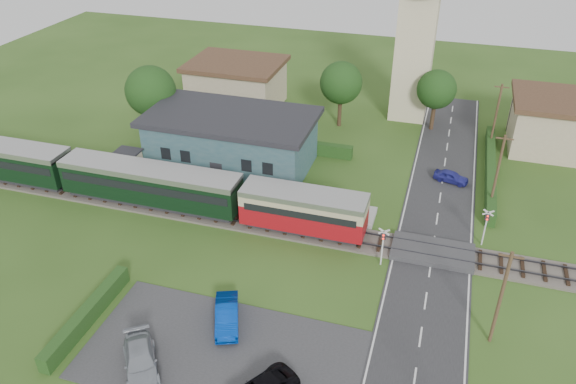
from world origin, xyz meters
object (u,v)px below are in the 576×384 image
(house_west, at_px, (237,84))
(pedestrian_far, at_px, (169,171))
(house_east, at_px, (554,123))
(crossing_signal_near, at_px, (383,241))
(car_park_silver, at_px, (141,361))
(car_park_blue, at_px, (227,315))
(car_on_road, at_px, (451,177))
(equipment_hut, at_px, (128,164))
(church_tower, at_px, (417,28))
(crossing_signal_far, at_px, (486,222))
(station_building, at_px, (232,140))
(pedestrian_near, at_px, (265,189))
(train, at_px, (118,178))

(house_west, bearing_deg, pedestrian_far, -87.16)
(house_west, relative_size, house_east, 1.23)
(crossing_signal_near, height_order, car_park_silver, crossing_signal_near)
(car_park_blue, bearing_deg, crossing_signal_near, 24.96)
(car_park_blue, bearing_deg, car_on_road, 39.22)
(equipment_hut, distance_m, church_tower, 33.48)
(house_west, height_order, crossing_signal_far, house_west)
(church_tower, relative_size, house_east, 2.00)
(house_east, xyz_separation_m, pedestrian_far, (-34.04, -18.40, -1.38))
(car_park_silver, bearing_deg, crossing_signal_near, 14.55)
(station_building, height_order, crossing_signal_near, station_building)
(crossing_signal_near, distance_m, pedestrian_far, 21.31)
(pedestrian_near, xyz_separation_m, pedestrian_far, (-9.41, 0.33, 0.08))
(station_building, relative_size, crossing_signal_near, 4.88)
(pedestrian_far, bearing_deg, train, 152.83)
(station_building, relative_size, church_tower, 0.91)
(crossing_signal_far, distance_m, car_park_blue, 21.09)
(pedestrian_far, bearing_deg, pedestrian_near, -79.23)
(house_east, distance_m, crossing_signal_far, 20.64)
(station_building, xyz_separation_m, pedestrian_far, (-4.04, -5.39, -1.27))
(car_on_road, xyz_separation_m, car_park_silver, (-16.36, -28.16, 0.16))
(station_building, height_order, house_west, house_west)
(car_park_blue, bearing_deg, pedestrian_near, 77.70)
(house_east, relative_size, car_park_blue, 2.11)
(house_west, height_order, pedestrian_far, house_west)
(house_west, xyz_separation_m, house_east, (35.00, -1.00, 0.00))
(crossing_signal_near, bearing_deg, car_park_silver, -130.50)
(church_tower, bearing_deg, station_building, -131.41)
(house_west, distance_m, pedestrian_near, 22.33)
(house_west, xyz_separation_m, car_park_blue, (12.79, -34.50, -2.02))
(car_on_road, distance_m, car_park_silver, 32.57)
(crossing_signal_near, xyz_separation_m, pedestrian_far, (-20.44, 6.01, -0.72))
(station_building, xyz_separation_m, car_park_blue, (7.79, -20.49, -1.93))
(pedestrian_near, height_order, pedestrian_far, pedestrian_far)
(house_east, bearing_deg, church_tower, 165.07)
(car_park_silver, relative_size, pedestrian_near, 2.62)
(house_west, bearing_deg, car_park_silver, -76.66)
(church_tower, relative_size, crossing_signal_far, 5.37)
(equipment_hut, relative_size, train, 0.06)
(equipment_hut, distance_m, house_east, 42.41)
(train, xyz_separation_m, car_park_silver, (11.42, -16.50, -1.42))
(pedestrian_far, bearing_deg, crossing_signal_near, -93.60)
(crossing_signal_far, relative_size, car_on_road, 1.03)
(pedestrian_near, bearing_deg, crossing_signal_far, -173.27)
(crossing_signal_near, distance_m, car_park_silver, 18.59)
(station_building, xyz_separation_m, crossing_signal_near, (16.40, -11.40, -0.55))
(equipment_hut, bearing_deg, train, -73.59)
(house_west, xyz_separation_m, pedestrian_far, (0.96, -19.40, -1.37))
(train, height_order, house_west, house_west)
(church_tower, bearing_deg, equipment_hut, -135.25)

